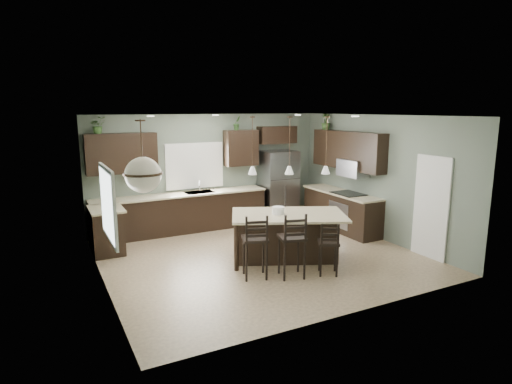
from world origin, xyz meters
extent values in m
plane|color=#9E8466|center=(0.00, 0.00, 0.00)|extent=(6.00, 6.00, 0.00)
cube|color=white|center=(2.98, -1.55, 1.02)|extent=(0.04, 0.82, 2.04)
cube|color=white|center=(-0.40, 2.73, 1.55)|extent=(1.35, 0.02, 1.00)
cube|color=white|center=(-2.98, -0.80, 1.55)|extent=(0.02, 1.10, 1.00)
cube|color=black|center=(-2.70, 1.70, 0.45)|extent=(0.60, 0.90, 0.90)
cube|color=beige|center=(-2.68, 1.70, 0.92)|extent=(0.66, 0.96, 0.04)
cube|color=black|center=(-0.85, 2.45, 0.45)|extent=(4.20, 0.60, 0.90)
cube|color=beige|center=(-0.85, 2.43, 0.92)|extent=(4.20, 0.66, 0.04)
cube|color=gray|center=(-0.40, 2.43, 0.94)|extent=(0.70, 0.45, 0.01)
cylinder|color=silver|center=(-0.40, 2.40, 1.08)|extent=(0.02, 0.02, 0.28)
cube|color=black|center=(-2.15, 2.58, 1.95)|extent=(1.55, 0.34, 0.90)
cube|color=black|center=(0.80, 2.58, 1.95)|extent=(0.85, 0.34, 0.90)
cube|color=black|center=(1.85, 2.58, 2.25)|extent=(1.05, 0.34, 0.45)
cube|color=black|center=(2.70, 0.87, 0.45)|extent=(0.60, 2.35, 0.90)
cube|color=beige|center=(2.68, 0.87, 0.92)|extent=(0.66, 2.35, 0.04)
cube|color=black|center=(2.68, 0.60, 0.94)|extent=(0.58, 0.75, 0.02)
cube|color=gray|center=(2.40, 0.60, 0.45)|extent=(0.01, 0.72, 0.60)
cube|color=black|center=(2.83, 0.87, 1.95)|extent=(0.34, 2.35, 0.90)
cube|color=gray|center=(2.78, 0.60, 1.55)|extent=(0.40, 0.75, 0.40)
cube|color=gray|center=(1.77, 2.36, 0.93)|extent=(0.90, 0.74, 1.85)
cube|color=black|center=(0.41, -0.38, 0.46)|extent=(2.49, 2.03, 0.92)
cylinder|color=silver|center=(0.23, -0.30, 0.99)|extent=(0.24, 0.24, 0.14)
cube|color=black|center=(-0.59, -0.90, 0.58)|extent=(0.54, 0.54, 1.16)
cube|color=black|center=(0.00, -1.17, 0.59)|extent=(0.54, 0.54, 1.19)
cube|color=black|center=(0.64, -1.37, 0.49)|extent=(0.50, 0.50, 0.98)
imported|color=#335625|center=(-2.61, 2.55, 2.58)|extent=(0.38, 0.34, 0.37)
imported|color=#315726|center=(0.68, 2.55, 2.58)|extent=(0.23, 0.20, 0.35)
imported|color=#2F4B20|center=(2.80, 1.74, 2.61)|extent=(0.29, 0.29, 0.42)
plane|color=slate|center=(0.00, 2.75, 1.40)|extent=(6.00, 0.00, 6.00)
plane|color=slate|center=(0.00, -2.75, 1.40)|extent=(6.00, 0.00, 6.00)
plane|color=slate|center=(-3.00, 0.00, 1.40)|extent=(0.00, 5.50, 5.50)
plane|color=slate|center=(3.00, 0.00, 1.40)|extent=(0.00, 5.50, 5.50)
plane|color=white|center=(0.00, 0.00, 2.80)|extent=(6.00, 6.00, 0.00)
camera|label=1|loc=(-3.85, -7.24, 2.94)|focal=30.00mm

